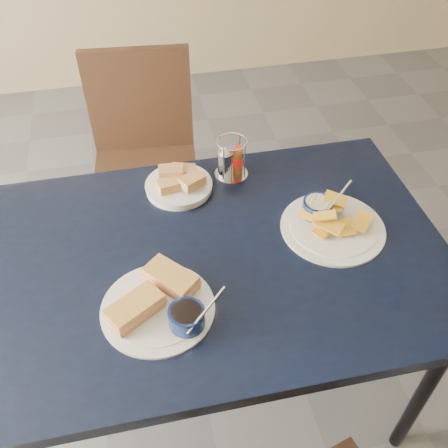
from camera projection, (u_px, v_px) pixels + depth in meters
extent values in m
plane|color=#4B4A4F|center=(205.00, 396.00, 1.89)|extent=(6.00, 6.00, 0.00)
cube|color=black|center=(217.00, 258.00, 1.42)|extent=(1.32, 0.88, 0.04)
cylinder|color=black|center=(423.00, 393.00, 1.52)|extent=(0.04, 0.04, 0.71)
cylinder|color=black|center=(48.00, 281.00, 1.84)|extent=(0.04, 0.04, 0.71)
cylinder|color=black|center=(338.00, 234.00, 2.01)|extent=(0.04, 0.04, 0.71)
cube|color=black|center=(146.00, 174.00, 2.14)|extent=(0.47, 0.46, 0.04)
cylinder|color=black|center=(116.00, 246.00, 2.16)|extent=(0.04, 0.04, 0.43)
cylinder|color=black|center=(196.00, 233.00, 2.21)|extent=(0.04, 0.04, 0.43)
cylinder|color=black|center=(111.00, 196.00, 2.39)|extent=(0.04, 0.04, 0.43)
cylinder|color=black|center=(184.00, 186.00, 2.44)|extent=(0.04, 0.04, 0.43)
cube|color=black|center=(135.00, 101.00, 2.09)|extent=(0.44, 0.08, 0.46)
cylinder|color=white|center=(158.00, 308.00, 1.26)|extent=(0.29, 0.29, 0.01)
cylinder|color=white|center=(158.00, 307.00, 1.26)|extent=(0.24, 0.24, 0.00)
cube|color=#D49A4C|center=(135.00, 308.00, 1.23)|extent=(0.16, 0.13, 0.04)
cube|color=tan|center=(135.00, 309.00, 1.23)|extent=(0.16, 0.14, 0.01)
cube|color=#D49A4C|center=(171.00, 278.00, 1.29)|extent=(0.15, 0.15, 0.04)
cube|color=tan|center=(171.00, 280.00, 1.30)|extent=(0.15, 0.16, 0.01)
cylinder|color=#091336|center=(187.00, 317.00, 1.21)|extent=(0.09, 0.09, 0.05)
cylinder|color=black|center=(186.00, 313.00, 1.19)|extent=(0.08, 0.08, 0.01)
cylinder|color=silver|center=(206.00, 310.00, 1.17)|extent=(0.11, 0.07, 0.08)
cylinder|color=white|center=(333.00, 228.00, 1.47)|extent=(0.31, 0.31, 0.01)
cylinder|color=white|center=(333.00, 226.00, 1.47)|extent=(0.25, 0.25, 0.00)
cube|color=yellow|center=(323.00, 232.00, 1.44)|extent=(0.08, 0.07, 0.01)
cube|color=yellow|center=(345.00, 228.00, 1.45)|extent=(0.05, 0.07, 0.01)
cube|color=yellow|center=(323.00, 227.00, 1.45)|extent=(0.07, 0.08, 0.03)
cube|color=yellow|center=(361.00, 224.00, 1.45)|extent=(0.08, 0.08, 0.03)
cube|color=yellow|center=(318.00, 211.00, 1.48)|extent=(0.08, 0.07, 0.03)
cube|color=yellow|center=(309.00, 213.00, 1.47)|extent=(0.08, 0.08, 0.02)
cube|color=yellow|center=(329.00, 206.00, 1.48)|extent=(0.07, 0.06, 0.02)
cube|color=yellow|center=(331.00, 227.00, 1.41)|extent=(0.08, 0.08, 0.01)
cube|color=yellow|center=(335.00, 202.00, 1.48)|extent=(0.08, 0.07, 0.03)
cube|color=yellow|center=(324.00, 219.00, 1.42)|extent=(0.08, 0.06, 0.03)
cylinder|color=#091336|center=(317.00, 208.00, 1.48)|extent=(0.09, 0.09, 0.05)
cylinder|color=beige|center=(318.00, 204.00, 1.47)|extent=(0.08, 0.08, 0.01)
cylinder|color=silver|center=(336.00, 199.00, 1.45)|extent=(0.11, 0.07, 0.08)
cylinder|color=white|center=(179.00, 187.00, 1.59)|extent=(0.21, 0.21, 0.02)
cylinder|color=white|center=(179.00, 185.00, 1.59)|extent=(0.17, 0.17, 0.00)
cube|color=tan|center=(170.00, 185.00, 1.56)|extent=(0.08, 0.06, 0.03)
cube|color=tan|center=(183.00, 172.00, 1.59)|extent=(0.09, 0.07, 0.03)
cube|color=tan|center=(192.00, 181.00, 1.55)|extent=(0.09, 0.08, 0.03)
cube|color=tan|center=(171.00, 172.00, 1.57)|extent=(0.08, 0.06, 0.03)
cylinder|color=silver|center=(231.00, 174.00, 1.65)|extent=(0.11, 0.11, 0.01)
cylinder|color=silver|center=(239.00, 150.00, 1.63)|extent=(0.01, 0.01, 0.13)
cylinder|color=silver|center=(219.00, 152.00, 1.62)|extent=(0.01, 0.01, 0.13)
cylinder|color=silver|center=(224.00, 165.00, 1.58)|extent=(0.01, 0.01, 0.13)
cylinder|color=silver|center=(244.00, 162.00, 1.59)|extent=(0.01, 0.01, 0.13)
torus|color=silver|center=(232.00, 142.00, 1.56)|extent=(0.10, 0.10, 0.00)
cylinder|color=silver|center=(225.00, 164.00, 1.62)|extent=(0.05, 0.05, 0.08)
cone|color=silver|center=(225.00, 150.00, 1.58)|extent=(0.04, 0.04, 0.02)
cylinder|color=brown|center=(238.00, 161.00, 1.63)|extent=(0.03, 0.03, 0.08)
cylinder|color=red|center=(238.00, 161.00, 1.63)|extent=(0.03, 0.03, 0.03)
cylinder|color=red|center=(238.00, 148.00, 1.59)|extent=(0.02, 0.02, 0.02)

